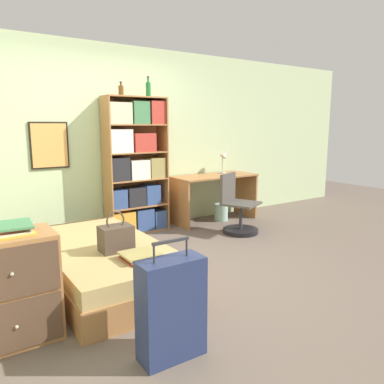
{
  "coord_description": "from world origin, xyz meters",
  "views": [
    {
      "loc": [
        -1.81,
        -3.34,
        1.51
      ],
      "look_at": [
        0.58,
        0.19,
        0.75
      ],
      "focal_mm": 35.0,
      "sensor_mm": 36.0,
      "label": 1
    }
  ],
  "objects_px": {
    "bottle_green": "(121,90)",
    "desk_chair": "(238,215)",
    "suitcase": "(171,309)",
    "magazine_pile_on_dresser": "(12,228)",
    "desk": "(214,188)",
    "desk_lamp": "(224,158)",
    "handbag": "(116,238)",
    "waste_bin": "(221,212)",
    "bookcase": "(135,168)",
    "bottle_brown": "(148,89)",
    "dresser": "(9,289)",
    "book_stack_on_bed": "(140,256)",
    "bed": "(102,263)"
  },
  "relations": [
    {
      "from": "bottle_green",
      "to": "waste_bin",
      "type": "bearing_deg",
      "value": -4.85
    },
    {
      "from": "bookcase",
      "to": "book_stack_on_bed",
      "type": "bearing_deg",
      "value": -114.69
    },
    {
      "from": "bottle_brown",
      "to": "bottle_green",
      "type": "bearing_deg",
      "value": -177.44
    },
    {
      "from": "bottle_green",
      "to": "waste_bin",
      "type": "height_order",
      "value": "bottle_green"
    },
    {
      "from": "desk_lamp",
      "to": "desk_chair",
      "type": "distance_m",
      "value": 1.19
    },
    {
      "from": "bottle_brown",
      "to": "bookcase",
      "type": "bearing_deg",
      "value": 174.54
    },
    {
      "from": "bed",
      "to": "bottle_green",
      "type": "relative_size",
      "value": 10.75
    },
    {
      "from": "magazine_pile_on_dresser",
      "to": "desk_chair",
      "type": "bearing_deg",
      "value": 20.47
    },
    {
      "from": "bookcase",
      "to": "waste_bin",
      "type": "distance_m",
      "value": 1.62
    },
    {
      "from": "dresser",
      "to": "magazine_pile_on_dresser",
      "type": "bearing_deg",
      "value": 35.73
    },
    {
      "from": "handbag",
      "to": "desk",
      "type": "bearing_deg",
      "value": 34.32
    },
    {
      "from": "bed",
      "to": "bookcase",
      "type": "xyz_separation_m",
      "value": [
        1.04,
        1.41,
        0.73
      ]
    },
    {
      "from": "suitcase",
      "to": "bookcase",
      "type": "bearing_deg",
      "value": 68.73
    },
    {
      "from": "bed",
      "to": "book_stack_on_bed",
      "type": "bearing_deg",
      "value": -79.39
    },
    {
      "from": "suitcase",
      "to": "desk_chair",
      "type": "xyz_separation_m",
      "value": [
        2.28,
        1.98,
        -0.08
      ]
    },
    {
      "from": "bed",
      "to": "book_stack_on_bed",
      "type": "xyz_separation_m",
      "value": [
        0.11,
        -0.61,
        0.23
      ]
    },
    {
      "from": "bottle_brown",
      "to": "desk_lamp",
      "type": "relative_size",
      "value": 0.73
    },
    {
      "from": "bottle_green",
      "to": "desk_lamp",
      "type": "xyz_separation_m",
      "value": [
        1.78,
        0.04,
        -0.98
      ]
    },
    {
      "from": "bottle_green",
      "to": "desk_lamp",
      "type": "height_order",
      "value": "bottle_green"
    },
    {
      "from": "handbag",
      "to": "book_stack_on_bed",
      "type": "xyz_separation_m",
      "value": [
        0.08,
        -0.32,
        -0.09
      ]
    },
    {
      "from": "suitcase",
      "to": "dresser",
      "type": "distance_m",
      "value": 1.16
    },
    {
      "from": "suitcase",
      "to": "desk_lamp",
      "type": "height_order",
      "value": "desk_lamp"
    },
    {
      "from": "book_stack_on_bed",
      "to": "bottle_brown",
      "type": "distance_m",
      "value": 2.8
    },
    {
      "from": "magazine_pile_on_dresser",
      "to": "desk_chair",
      "type": "height_order",
      "value": "magazine_pile_on_dresser"
    },
    {
      "from": "bottle_brown",
      "to": "desk_lamp",
      "type": "bearing_deg",
      "value": 0.91
    },
    {
      "from": "book_stack_on_bed",
      "to": "bottle_green",
      "type": "height_order",
      "value": "bottle_green"
    },
    {
      "from": "handbag",
      "to": "waste_bin",
      "type": "height_order",
      "value": "handbag"
    },
    {
      "from": "handbag",
      "to": "suitcase",
      "type": "distance_m",
      "value": 1.15
    },
    {
      "from": "bookcase",
      "to": "bottle_green",
      "type": "bearing_deg",
      "value": -168.02
    },
    {
      "from": "desk_chair",
      "to": "waste_bin",
      "type": "xyz_separation_m",
      "value": [
        0.23,
        0.67,
        -0.12
      ]
    },
    {
      "from": "book_stack_on_bed",
      "to": "magazine_pile_on_dresser",
      "type": "bearing_deg",
      "value": 178.0
    },
    {
      "from": "bed",
      "to": "desk_chair",
      "type": "distance_m",
      "value": 2.3
    },
    {
      "from": "handbag",
      "to": "bottle_green",
      "type": "height_order",
      "value": "bottle_green"
    },
    {
      "from": "bookcase",
      "to": "desk",
      "type": "distance_m",
      "value": 1.38
    },
    {
      "from": "bottle_green",
      "to": "desk_chair",
      "type": "xyz_separation_m",
      "value": [
        1.37,
        -0.8,
        -1.71
      ]
    },
    {
      "from": "bed",
      "to": "suitcase",
      "type": "xyz_separation_m",
      "value": [
        -0.06,
        -1.42,
        0.15
      ]
    },
    {
      "from": "magazine_pile_on_dresser",
      "to": "desk_chair",
      "type": "relative_size",
      "value": 0.42
    },
    {
      "from": "bookcase",
      "to": "bottle_brown",
      "type": "height_order",
      "value": "bottle_brown"
    },
    {
      "from": "desk",
      "to": "desk_lamp",
      "type": "relative_size",
      "value": 3.58
    },
    {
      "from": "suitcase",
      "to": "bottle_brown",
      "type": "bearing_deg",
      "value": 64.72
    },
    {
      "from": "magazine_pile_on_dresser",
      "to": "desk_lamp",
      "type": "relative_size",
      "value": 0.93
    },
    {
      "from": "book_stack_on_bed",
      "to": "desk_chair",
      "type": "distance_m",
      "value": 2.43
    },
    {
      "from": "suitcase",
      "to": "magazine_pile_on_dresser",
      "type": "xyz_separation_m",
      "value": [
        -0.78,
        0.84,
        0.47
      ]
    },
    {
      "from": "suitcase",
      "to": "magazine_pile_on_dresser",
      "type": "distance_m",
      "value": 1.24
    },
    {
      "from": "bed",
      "to": "bottle_brown",
      "type": "relative_size",
      "value": 7.01
    },
    {
      "from": "magazine_pile_on_dresser",
      "to": "desk_lamp",
      "type": "height_order",
      "value": "desk_lamp"
    },
    {
      "from": "desk",
      "to": "desk_chair",
      "type": "xyz_separation_m",
      "value": [
        -0.13,
        -0.73,
        -0.26
      ]
    },
    {
      "from": "dresser",
      "to": "book_stack_on_bed",
      "type": "bearing_deg",
      "value": 0.46
    },
    {
      "from": "handbag",
      "to": "bookcase",
      "type": "distance_m",
      "value": 2.02
    },
    {
      "from": "magazine_pile_on_dresser",
      "to": "desk_chair",
      "type": "distance_m",
      "value": 3.32
    }
  ]
}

